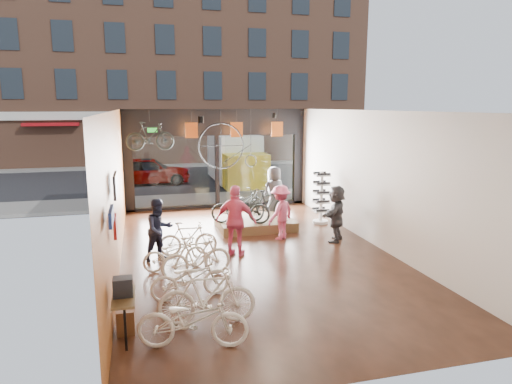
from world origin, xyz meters
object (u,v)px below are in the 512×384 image
object	(u,v)px
floor_bike_3	(196,257)
customer_3	(281,212)
display_platform	(255,223)
display_bike_mid	(269,204)
customer_1	(159,230)
customer_4	(274,192)
floor_bike_2	(190,278)
box_truck	(238,160)
floor_bike_1	(207,296)
hung_bike	(150,136)
floor_bike_5	(188,239)
display_bike_left	(240,208)
sunglasses_rack	(321,198)
street_car	(149,171)
penny_farthing	(231,147)
floor_bike_0	(193,320)
floor_bike_4	(175,253)
display_bike_right	(244,202)
customer_5	(336,213)
customer_2	(236,221)

from	to	relation	value
floor_bike_3	customer_3	world-z (taller)	customer_3
display_platform	display_bike_mid	world-z (taller)	display_bike_mid
customer_1	customer_4	xyz separation A→B (m)	(4.15, 3.58, 0.11)
floor_bike_2	customer_3	bearing A→B (deg)	-47.28
floor_bike_3	box_truck	bearing A→B (deg)	-27.95
floor_bike_1	floor_bike_3	distance (m)	2.34
box_truck	hung_bike	size ratio (longest dim) A/B	3.98
floor_bike_2	floor_bike_5	size ratio (longest dim) A/B	1.08
display_bike_left	display_bike_mid	xyz separation A→B (m)	(1.01, 0.29, 0.01)
sunglasses_rack	hung_bike	bearing A→B (deg)	161.26
street_car	penny_farthing	xyz separation A→B (m)	(2.67, -7.77, 1.80)
customer_3	sunglasses_rack	bearing A→B (deg)	-179.25
floor_bike_3	display_bike_left	size ratio (longest dim) A/B	0.90
box_truck	hung_bike	xyz separation A→B (m)	(-4.42, -6.80, 1.69)
customer_1	hung_bike	distance (m)	4.58
floor_bike_0	hung_bike	size ratio (longest dim) A/B	1.16
street_car	floor_bike_4	size ratio (longest dim) A/B	2.62
street_car	penny_farthing	size ratio (longest dim) A/B	2.03
floor_bike_0	penny_farthing	size ratio (longest dim) A/B	0.91
floor_bike_3	floor_bike_2	bearing A→B (deg)	154.90
floor_bike_4	floor_bike_5	size ratio (longest dim) A/B	1.01
sunglasses_rack	customer_1	bearing A→B (deg)	-158.22
floor_bike_1	display_platform	distance (m)	6.72
box_truck	customer_1	xyz separation A→B (m)	(-4.40, -10.86, -0.43)
customer_3	customer_4	distance (m)	2.63
display_platform	display_bike_right	xyz separation A→B (m)	(-0.22, 0.65, 0.58)
floor_bike_5	customer_5	bearing A→B (deg)	-82.70
display_bike_left	penny_farthing	size ratio (longest dim) A/B	0.92
floor_bike_0	floor_bike_2	xyz separation A→B (m)	(0.18, 1.98, -0.05)
display_bike_left	customer_5	bearing A→B (deg)	-102.08
floor_bike_5	display_bike_left	world-z (taller)	display_bike_left
display_platform	customer_2	world-z (taller)	customer_2
customer_1	customer_2	world-z (taller)	customer_2
street_car	box_truck	size ratio (longest dim) A/B	0.65
floor_bike_1	penny_farthing	bearing A→B (deg)	-9.44
floor_bike_1	customer_2	distance (m)	3.92
floor_bike_1	customer_4	size ratio (longest dim) A/B	0.97
street_car	customer_5	xyz separation A→B (m)	(5.06, -11.44, 0.14)
floor_bike_4	customer_2	bearing A→B (deg)	-76.93
box_truck	display_bike_right	size ratio (longest dim) A/B	3.85
display_bike_right	hung_bike	xyz separation A→B (m)	(-2.96, 0.99, 2.20)
display_platform	hung_bike	distance (m)	4.52
box_truck	floor_bike_5	world-z (taller)	box_truck
floor_bike_4	customer_3	xyz separation A→B (m)	(3.25, 1.83, 0.41)
display_bike_right	customer_5	xyz separation A→B (m)	(2.16, -2.65, 0.10)
floor_bike_0	customer_5	world-z (taller)	customer_5
display_platform	customer_3	size ratio (longest dim) A/B	1.47
display_platform	floor_bike_3	bearing A→B (deg)	-121.47
floor_bike_5	display_bike_right	xyz separation A→B (m)	(2.19, 2.90, 0.27)
floor_bike_0	display_bike_left	distance (m)	6.93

